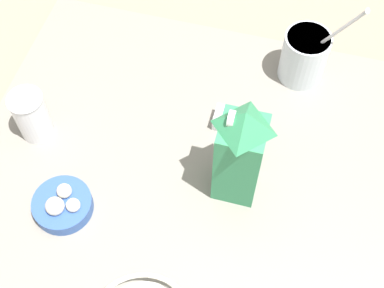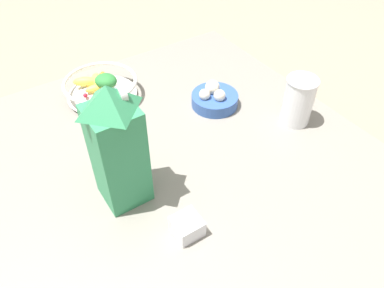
# 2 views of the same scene
# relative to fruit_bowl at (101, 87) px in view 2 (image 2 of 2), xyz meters

# --- Properties ---
(ground_plane) EXTENTS (6.00, 6.00, 0.00)m
(ground_plane) POSITION_rel_fruit_bowl_xyz_m (-0.32, -0.02, -0.07)
(ground_plane) COLOR gray
(countertop) EXTENTS (0.95, 0.95, 0.04)m
(countertop) POSITION_rel_fruit_bowl_xyz_m (-0.32, -0.02, -0.05)
(countertop) COLOR gray
(countertop) RESTS_ON ground_plane
(fruit_bowl) EXTENTS (0.20, 0.20, 0.08)m
(fruit_bowl) POSITION_rel_fruit_bowl_xyz_m (0.00, 0.00, 0.00)
(fruit_bowl) COLOR silver
(fruit_bowl) RESTS_ON countertop
(milk_carton) EXTENTS (0.09, 0.09, 0.28)m
(milk_carton) POSITION_rel_fruit_bowl_xyz_m (-0.35, 0.10, 0.10)
(milk_carton) COLOR #338C59
(milk_carton) RESTS_ON countertop
(drinking_cup) EXTENTS (0.08, 0.08, 0.13)m
(drinking_cup) POSITION_rel_fruit_bowl_xyz_m (-0.37, -0.38, 0.03)
(drinking_cup) COLOR white
(drinking_cup) RESTS_ON countertop
(spice_jar) EXTENTS (0.05, 0.05, 0.04)m
(spice_jar) POSITION_rel_fruit_bowl_xyz_m (-0.51, 0.04, -0.02)
(spice_jar) COLOR silver
(spice_jar) RESTS_ON countertop
(garlic_bowl) EXTENTS (0.13, 0.13, 0.07)m
(garlic_bowl) POSITION_rel_fruit_bowl_xyz_m (-0.20, -0.24, -0.01)
(garlic_bowl) COLOR #3356A3
(garlic_bowl) RESTS_ON countertop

